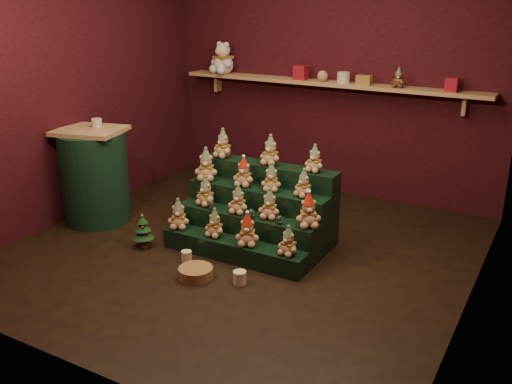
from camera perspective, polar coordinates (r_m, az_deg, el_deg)
The scene contains 41 objects.
ground at distance 5.32m, azimuth -1.47°, elevation -5.87°, with size 4.00×4.00×0.00m, color black.
back_wall at distance 6.71m, azimuth 7.67°, elevation 11.78°, with size 4.00×0.10×2.80m, color black.
front_wall at distance 3.35m, azimuth -20.05°, elevation 3.10°, with size 4.00×0.10×2.80m, color black.
left_wall at distance 6.19m, azimuth -18.36°, elevation 10.35°, with size 0.10×4.00×2.80m, color black.
right_wall at distance 4.23m, azimuth 23.04°, elevation 5.95°, with size 0.10×4.00×2.80m, color black.
back_shelf at distance 6.56m, azimuth 7.03°, elevation 10.70°, with size 3.60×0.26×0.24m.
riser_tier_front at distance 5.13m, azimuth -2.30°, elevation -5.79°, with size 1.40×0.22×0.18m, color black.
riser_tier_midfront at distance 5.26m, azimuth -1.05°, elevation -4.02°, with size 1.40×0.22×0.36m, color black.
riser_tier_midback at distance 5.40m, azimuth 0.13°, elevation -2.34°, with size 1.40×0.22×0.54m, color black.
riser_tier_back at distance 5.55m, azimuth 1.25°, elevation -0.74°, with size 1.40×0.22×0.72m, color black.
teddy_0 at distance 5.35m, azimuth -7.76°, elevation -2.19°, with size 0.20×0.18×0.28m, color tan, non-canonical shape.
teddy_1 at distance 5.14m, azimuth -4.14°, elevation -3.10°, with size 0.18×0.17×0.26m, color tan, non-canonical shape.
teddy_2 at distance 4.94m, azimuth -0.86°, elevation -3.78°, with size 0.21×0.19×0.29m, color tan, non-canonical shape.
teddy_3 at distance 4.78m, azimuth 3.26°, elevation -4.90°, with size 0.18×0.16×0.25m, color tan, non-canonical shape.
teddy_4 at distance 5.38m, azimuth -5.04°, elevation 0.09°, with size 0.20×0.18×0.28m, color tan, non-canonical shape.
teddy_5 at distance 5.17m, azimuth -1.79°, elevation -0.74°, with size 0.19×0.17×0.26m, color tan, non-canonical shape.
teddy_6 at distance 5.05m, azimuth 1.36°, elevation -1.20°, with size 0.19×0.17×0.27m, color tan, non-canonical shape.
teddy_7 at distance 4.88m, azimuth 5.27°, elevation -1.81°, with size 0.22×0.20×0.30m, color tan, non-canonical shape.
teddy_8 at distance 5.53m, azimuth -5.00°, elevation 2.78°, with size 0.22×0.20×0.31m, color tan, non-canonical shape.
teddy_9 at distance 5.34m, azimuth -1.23°, elevation 2.03°, with size 0.20×0.18×0.28m, color tan, non-canonical shape.
teddy_10 at distance 5.21m, azimuth 1.55°, elevation 1.48°, with size 0.18×0.17×0.26m, color tan, non-canonical shape.
teddy_11 at distance 5.08m, azimuth 4.81°, elevation 0.88°, with size 0.18×0.16×0.25m, color tan, non-canonical shape.
teddy_12 at distance 5.64m, azimuth -3.32°, elevation 4.87°, with size 0.20×0.18×0.28m, color tan, non-canonical shape.
teddy_13 at distance 5.38m, azimuth 1.47°, elevation 4.18°, with size 0.20×0.18×0.28m, color tan, non-canonical shape.
teddy_14 at distance 5.20m, azimuth 5.89°, elevation 3.35°, with size 0.18×0.16×0.25m, color tan, non-canonical shape.
snow_globe_a at distance 5.30m, azimuth -4.47°, elevation -1.34°, with size 0.06×0.06×0.08m.
snow_globe_b at distance 5.08m, azimuth -0.47°, elevation -2.16°, with size 0.06×0.06×0.08m.
snow_globe_c at distance 4.96m, azimuth 2.36°, elevation -2.79°, with size 0.06×0.06×0.08m.
side_table at distance 6.08m, azimuth -15.85°, elevation 1.57°, with size 0.75×0.68×0.98m.
table_ornament at distance 6.02m, azimuth -15.64°, elevation 6.70°, with size 0.10×0.10×0.08m, color beige.
mini_christmas_tree at distance 5.43m, azimuth -11.22°, elevation -3.78°, with size 0.20×0.20×0.34m.
mug_left at distance 5.15m, azimuth -6.96°, elevation -6.37°, with size 0.09×0.09×0.09m, color beige.
mug_right at distance 4.73m, azimuth -1.64°, elevation -8.54°, with size 0.11×0.11×0.11m, color beige.
wicker_basket at distance 4.85m, azimuth -6.04°, elevation -8.02°, with size 0.29×0.29×0.09m, color olive.
white_bear at distance 7.12m, azimuth -3.32°, elevation 13.65°, with size 0.34×0.31×0.48m, color white, non-canonical shape.
brown_bear at distance 6.24m, azimuth 14.05°, elevation 11.01°, with size 0.14×0.13×0.20m, color #492918, non-canonical shape.
gift_tin_red_a at distance 6.65m, azimuth 4.52°, elevation 11.82°, with size 0.14×0.14×0.16m, color #AB1A2A.
gift_tin_cream at distance 6.45m, azimuth 8.75°, elevation 11.25°, with size 0.14×0.14×0.12m, color beige.
gift_tin_red_b at distance 6.13m, azimuth 19.00°, elevation 10.11°, with size 0.12×0.12×0.14m, color #AB1A2A.
shelf_plush_ball at distance 6.54m, azimuth 6.68°, elevation 11.45°, with size 0.12×0.12×0.12m, color tan.
scarf_gift_box at distance 6.37m, azimuth 10.76°, elevation 10.95°, with size 0.16×0.10×0.10m, color #C6641C.
Camera 1 is at (2.49, -4.11, 2.28)m, focal length 40.00 mm.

